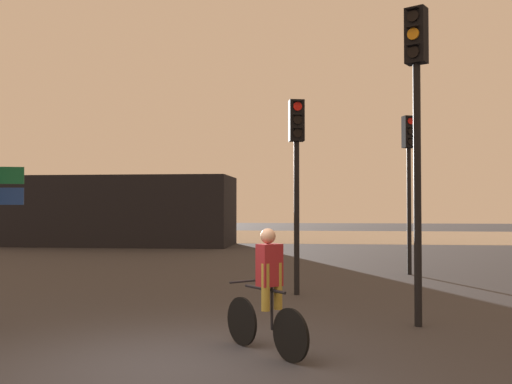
{
  "coord_description": "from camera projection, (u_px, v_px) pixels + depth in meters",
  "views": [
    {
      "loc": [
        1.77,
        -6.58,
        1.9
      ],
      "look_at": [
        0.5,
        5.0,
        2.2
      ],
      "focal_mm": 40.0,
      "sensor_mm": 36.0,
      "label": 1
    }
  ],
  "objects": [
    {
      "name": "traffic_light_far_right",
      "position": [
        409.0,
        164.0,
        16.02
      ],
      "size": [
        0.38,
        0.4,
        4.46
      ],
      "rotation": [
        0.0,
        0.0,
        3.5
      ],
      "color": "black",
      "rests_on": "ground"
    },
    {
      "name": "traffic_light_near_right",
      "position": [
        417.0,
        107.0,
        9.11
      ],
      "size": [
        0.4,
        0.42,
        5.09
      ],
      "rotation": [
        0.0,
        0.0,
        2.61
      ],
      "color": "black",
      "rests_on": "ground"
    },
    {
      "name": "water_strip",
      "position": [
        291.0,
        236.0,
        37.16
      ],
      "size": [
        80.0,
        16.0,
        0.01
      ],
      "primitive_type": "cube",
      "color": "#9E937F",
      "rests_on": "ground"
    },
    {
      "name": "cyclist",
      "position": [
        268.0,
        290.0,
        7.33
      ],
      "size": [
        1.18,
        1.29,
        1.62
      ],
      "rotation": [
        0.0,
        0.0,
        0.74
      ],
      "color": "black",
      "rests_on": "ground"
    },
    {
      "name": "distant_building",
      "position": [
        113.0,
        211.0,
        28.17
      ],
      "size": [
        11.78,
        4.0,
        3.38
      ],
      "primitive_type": "cube",
      "color": "black",
      "rests_on": "ground"
    },
    {
      "name": "traffic_light_center",
      "position": [
        297.0,
        159.0,
        12.34
      ],
      "size": [
        0.37,
        0.38,
        4.22
      ],
      "rotation": [
        0.0,
        0.0,
        3.36
      ],
      "color": "black",
      "rests_on": "ground"
    },
    {
      "name": "ground_plane",
      "position": [
        167.0,
        368.0,
        6.68
      ],
      "size": [
        120.0,
        120.0,
        0.0
      ],
      "primitive_type": "plane",
      "color": "#333338"
    }
  ]
}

